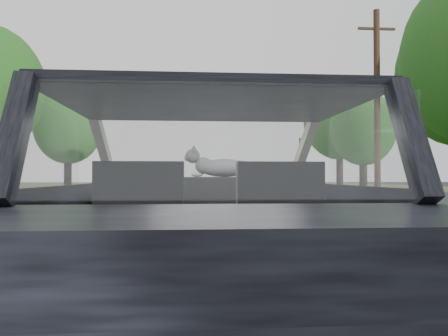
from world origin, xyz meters
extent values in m
plane|color=#323139|center=(0.00, 0.00, 0.00)|extent=(140.00, 140.00, 0.00)
cube|color=black|center=(0.00, 0.00, 0.72)|extent=(1.80, 4.00, 1.45)
cube|color=black|center=(0.00, 0.62, 0.85)|extent=(1.58, 0.45, 0.30)
cube|color=#252528|center=(-0.40, -0.29, 0.88)|extent=(0.50, 0.72, 0.42)
cube|color=#252528|center=(0.40, -0.29, 0.88)|extent=(0.50, 0.72, 0.42)
torus|color=black|center=(-0.40, 0.33, 0.92)|extent=(0.36, 0.36, 0.04)
ellipsoid|color=#9A9A9A|center=(0.15, 0.61, 1.08)|extent=(0.58, 0.25, 0.25)
cube|color=gray|center=(4.30, 10.00, 0.58)|extent=(0.05, 90.00, 0.32)
imported|color=#BDBDBD|center=(-1.50, 18.02, 0.81)|extent=(2.30, 5.04, 1.62)
cube|color=#094415|center=(4.95, 16.71, 1.36)|extent=(0.55, 1.03, 2.72)
cylinder|color=#3D2920|center=(7.78, 15.03, 4.05)|extent=(0.34, 0.34, 8.10)
camera|label=1|loc=(-0.11, -2.88, 1.01)|focal=35.00mm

